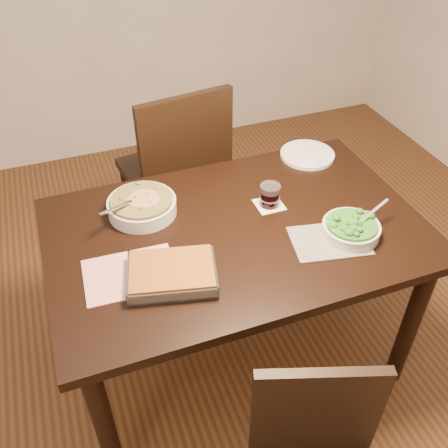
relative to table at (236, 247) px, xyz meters
name	(u,v)px	position (x,y,z in m)	size (l,w,h in m)	color
ground	(234,350)	(0.00, 0.00, -0.65)	(4.00, 4.00, 0.00)	#432313
table	(236,247)	(0.00, 0.00, 0.00)	(1.40, 0.90, 0.75)	black
magazine_a	(130,274)	(-0.42, -0.10, 0.10)	(0.31, 0.22, 0.01)	#C03741
magazine_b	(329,241)	(0.29, -0.19, 0.10)	(0.27, 0.19, 0.00)	#24252C
coaster	(269,205)	(0.17, 0.09, 0.10)	(0.11, 0.11, 0.00)	white
stew_bowl	(142,205)	(-0.31, 0.21, 0.13)	(0.27, 0.27, 0.10)	silver
broccoli_bowl	(351,228)	(0.38, -0.18, 0.12)	(0.24, 0.21, 0.08)	silver
baking_dish	(172,273)	(-0.30, -0.17, 0.12)	(0.33, 0.28, 0.05)	silver
wine_tumbler	(270,195)	(0.17, 0.09, 0.15)	(0.08, 0.08, 0.09)	black
dinner_plate	(307,155)	(0.49, 0.36, 0.10)	(0.24, 0.24, 0.02)	silver
chair_far	(178,167)	(-0.02, 0.76, -0.10)	(0.53, 0.53, 1.00)	black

